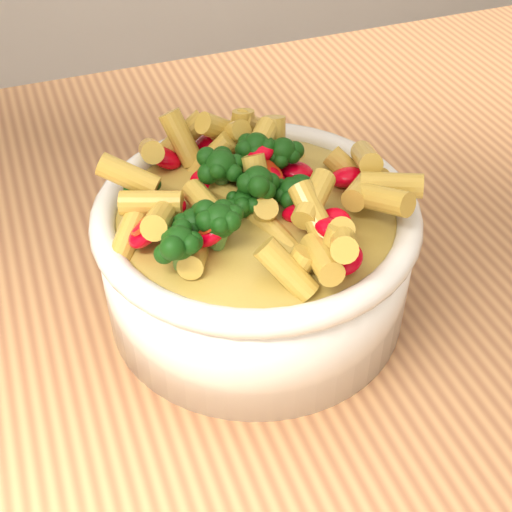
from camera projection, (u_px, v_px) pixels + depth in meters
name	position (u px, v px, depth m)	size (l,w,h in m)	color
table	(232.00, 356.00, 0.66)	(1.20, 0.80, 0.90)	tan
serving_bowl	(256.00, 255.00, 0.53)	(0.24, 0.24, 0.10)	white
pasta_salad	(256.00, 186.00, 0.49)	(0.19, 0.19, 0.04)	gold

